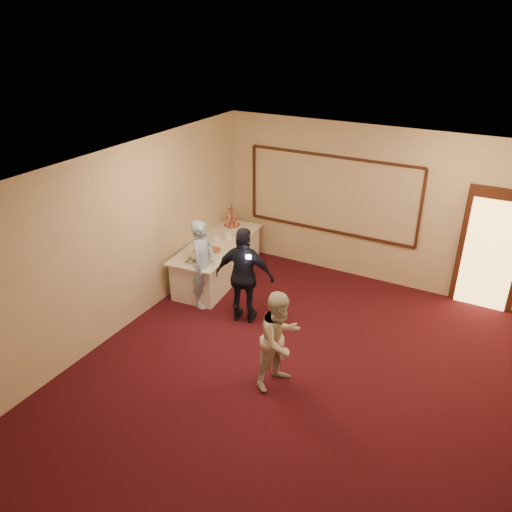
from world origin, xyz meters
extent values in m
plane|color=black|center=(0.00, 0.00, 0.00)|extent=(7.00, 7.00, 0.00)
cube|color=beige|center=(0.00, 3.50, 1.50)|extent=(6.00, 0.04, 3.00)
cube|color=beige|center=(0.00, -3.50, 1.50)|extent=(6.00, 0.04, 3.00)
cube|color=beige|center=(-3.00, 0.00, 1.50)|extent=(0.04, 7.00, 3.00)
cube|color=white|center=(0.00, 0.00, 3.00)|extent=(6.00, 7.00, 0.04)
cube|color=#381910|center=(-0.80, 3.47, 0.85)|extent=(3.40, 0.04, 0.05)
cube|color=#381910|center=(-0.80, 3.47, 2.35)|extent=(3.40, 0.04, 0.05)
cube|color=#381910|center=(-2.50, 3.47, 1.60)|extent=(0.05, 0.04, 1.50)
cube|color=#381910|center=(0.90, 3.47, 1.60)|extent=(0.05, 0.04, 1.50)
cube|color=#381910|center=(2.15, 3.46, 1.10)|extent=(1.05, 0.06, 2.20)
cube|color=#FFBF66|center=(2.15, 3.43, 1.00)|extent=(0.85, 0.02, 2.00)
cube|color=white|center=(-2.54, 2.06, 0.37)|extent=(1.05, 2.33, 0.74)
cube|color=white|center=(-2.54, 2.06, 0.76)|extent=(1.17, 2.47, 0.03)
cube|color=#B8BBBF|center=(-2.39, 1.25, 0.79)|extent=(0.49, 0.57, 0.04)
ellipsoid|color=white|center=(-2.39, 1.25, 0.88)|extent=(0.32, 0.32, 0.14)
cube|color=silver|center=(-2.28, 1.40, 0.82)|extent=(0.24, 0.28, 0.01)
cylinder|color=#C84748|center=(-2.74, 2.95, 0.99)|extent=(0.02, 0.02, 0.45)
cylinder|color=#C84748|center=(-2.74, 2.95, 0.78)|extent=(0.34, 0.34, 0.01)
cylinder|color=#C84748|center=(-2.74, 2.95, 0.96)|extent=(0.26, 0.26, 0.01)
cylinder|color=#C84748|center=(-2.74, 2.95, 1.13)|extent=(0.18, 0.18, 0.01)
cylinder|color=white|center=(-2.59, 2.10, 0.84)|extent=(0.17, 0.17, 0.14)
cylinder|color=white|center=(-2.59, 2.10, 0.91)|extent=(0.18, 0.18, 0.01)
cylinder|color=white|center=(-2.45, 2.34, 0.85)|extent=(0.19, 0.19, 0.16)
cylinder|color=white|center=(-2.45, 2.34, 0.93)|extent=(0.20, 0.20, 0.01)
cylinder|color=white|center=(-2.36, 1.70, 0.78)|extent=(0.26, 0.26, 0.01)
cylinder|color=brown|center=(-2.36, 1.70, 0.80)|extent=(0.22, 0.22, 0.04)
imported|color=#9AC6F0|center=(-2.22, 1.11, 0.81)|extent=(0.46, 0.63, 1.62)
imported|color=beige|center=(-0.10, -0.17, 0.73)|extent=(0.76, 0.86, 1.46)
imported|color=black|center=(-1.33, 1.01, 0.85)|extent=(1.06, 0.62, 1.70)
cube|color=white|center=(-1.16, 0.85, 1.31)|extent=(0.08, 0.06, 0.05)
camera|label=1|loc=(2.31, -5.26, 4.77)|focal=35.00mm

